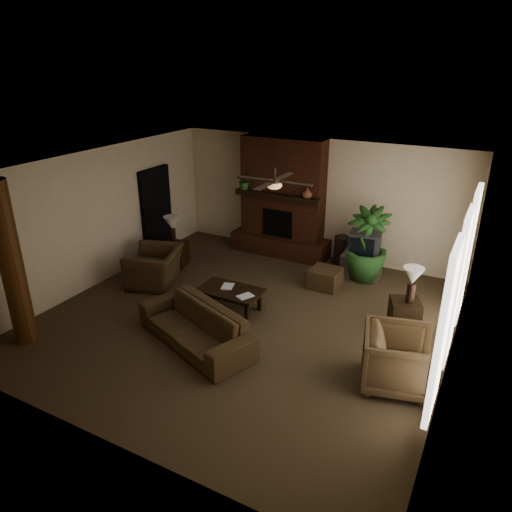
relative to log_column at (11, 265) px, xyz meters
The scene contains 23 objects.
room_shell 3.80m from the log_column, 39.13° to the left, with size 7.00×7.00×7.00m.
fireplace 6.02m from the log_column, 69.07° to the left, with size 2.40×0.70×2.80m.
windows 6.91m from the log_column, 22.11° to the left, with size 0.08×3.65×2.35m.
log_column is the anchor object (origin of this frame).
doorway 4.24m from the log_column, 96.65° to the left, with size 0.10×1.00×2.10m, color black.
ceiling_fan 4.45m from the log_column, 38.87° to the left, with size 1.35×1.35×0.37m.
sofa 3.06m from the log_column, 26.16° to the left, with size 2.28×0.67×0.89m, color #47341E.
armchair_left 2.98m from the log_column, 79.26° to the left, with size 1.16×0.75×1.01m, color #47341E.
armchair_right 6.16m from the log_column, 16.44° to the left, with size 0.96×0.90×0.99m, color #47341E.
coffee_table 3.73m from the log_column, 44.99° to the left, with size 1.20×0.70×0.43m.
ottoman 5.87m from the log_column, 48.78° to the left, with size 0.60×0.60×0.40m, color #47341E.
tv_stand 6.82m from the log_column, 50.28° to the left, with size 0.85×0.50×0.50m, color #B2B2B4.
tv 6.80m from the log_column, 50.36° to the left, with size 0.72×0.61×0.52m.
floor_vase 6.75m from the log_column, 56.23° to the left, with size 0.34×0.34×0.77m.
floor_plant 6.80m from the log_column, 49.28° to the left, with size 0.90×1.60×0.90m, color #2B5722.
side_table_left 3.93m from the log_column, 84.90° to the left, with size 0.50×0.50×0.55m, color black.
lamp_left 3.75m from the log_column, 84.96° to the left, with size 0.42×0.42×0.65m.
side_table_right 6.65m from the log_column, 31.25° to the left, with size 0.50×0.50×0.55m, color black.
lamp_right 6.60m from the log_column, 30.91° to the left, with size 0.46×0.46×0.65m.
mantel_plant 5.51m from the log_column, 76.29° to the left, with size 0.38×0.42×0.33m, color #2B5722.
mantel_vase 6.07m from the log_column, 61.38° to the left, with size 0.22×0.23×0.22m, color brown.
book_a 3.57m from the log_column, 47.65° to the left, with size 0.22×0.03×0.29m, color #999999.
book_b 3.84m from the log_column, 40.92° to the left, with size 0.21×0.02×0.29m, color #999999.
Camera 1 is at (3.78, -6.72, 4.50)m, focal length 33.46 mm.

